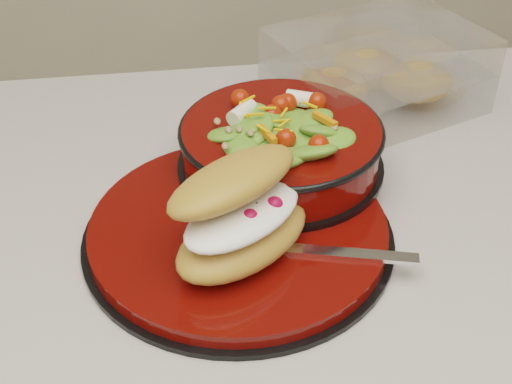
{
  "coord_description": "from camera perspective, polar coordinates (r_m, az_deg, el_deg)",
  "views": [
    {
      "loc": [
        -0.35,
        -0.51,
        1.35
      ],
      "look_at": [
        -0.28,
        0.03,
        0.94
      ],
      "focal_mm": 50.0,
      "sensor_mm": 36.0,
      "label": 1
    }
  ],
  "objects": [
    {
      "name": "dinner_plate",
      "position": [
        0.68,
        -1.35,
        -3.17
      ],
      "size": [
        0.3,
        0.3,
        0.02
      ],
      "rotation": [
        0.0,
        0.0,
        -0.1
      ],
      "color": "black",
      "rests_on": "island_counter"
    },
    {
      "name": "salad_bowl",
      "position": [
        0.73,
        2.02,
        4.2
      ],
      "size": [
        0.22,
        0.22,
        0.09
      ],
      "rotation": [
        0.0,
        0.0,
        0.0
      ],
      "color": "black",
      "rests_on": "dinner_plate"
    },
    {
      "name": "croissant",
      "position": [
        0.62,
        -1.15,
        -1.73
      ],
      "size": [
        0.16,
        0.16,
        0.09
      ],
      "rotation": [
        0.0,
        0.0,
        0.65
      ],
      "color": "#B27D36",
      "rests_on": "dinner_plate"
    },
    {
      "name": "fork",
      "position": [
        0.64,
        4.44,
        -4.71
      ],
      "size": [
        0.18,
        0.06,
        0.0
      ],
      "rotation": [
        0.0,
        0.0,
        1.31
      ],
      "color": "silver",
      "rests_on": "dinner_plate"
    },
    {
      "name": "pastry_box",
      "position": [
        0.89,
        9.58,
        9.41
      ],
      "size": [
        0.28,
        0.24,
        0.09
      ],
      "rotation": [
        0.0,
        0.0,
        0.36
      ],
      "color": "white",
      "rests_on": "island_counter"
    }
  ]
}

